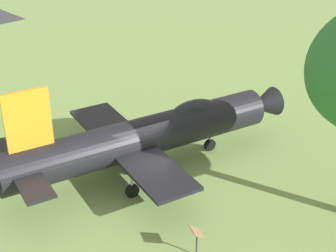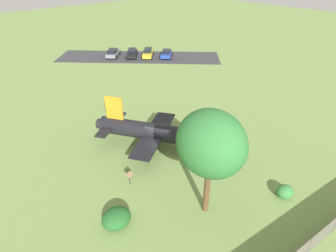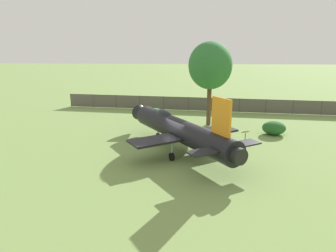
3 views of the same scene
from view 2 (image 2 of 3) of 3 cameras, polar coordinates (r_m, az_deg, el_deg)
name	(u,v)px [view 2 (image 2 of 3)]	position (r m, az deg, el deg)	size (l,w,h in m)	color
ground_plane	(161,147)	(29.24, -1.50, -4.28)	(200.00, 200.00, 0.00)	#75934C
parking_strip	(139,57)	(57.51, -5.84, 13.59)	(31.01, 8.00, 0.00)	#38383D
display_jet	(164,133)	(28.16, -0.81, -1.42)	(13.21, 10.23, 5.05)	black
shade_tree	(211,144)	(19.12, 8.61, -3.57)	(5.07, 4.37, 8.51)	brown
shrub_near_fence	(116,218)	(21.80, -10.30, -17.68)	(1.93, 2.16, 1.25)	#235B26
shrub_by_tree	(285,192)	(25.31, 22.35, -12.04)	(1.27, 1.44, 1.04)	#387F3D
info_plaque	(130,176)	(24.60, -7.69, -9.91)	(0.59, 0.70, 1.14)	#333333
parked_car_blue	(167,54)	(56.87, -0.29, 14.29)	(4.21, 4.32, 1.33)	#23429E
parked_car_yellow	(148,53)	(57.15, -4.02, 14.39)	(4.52, 4.44, 1.54)	gold
parked_car_black	(132,53)	(57.58, -7.20, 14.30)	(4.73, 4.35, 1.42)	black
parked_car_gray	(113,53)	(58.11, -10.95, 14.19)	(4.52, 4.58, 1.51)	slate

